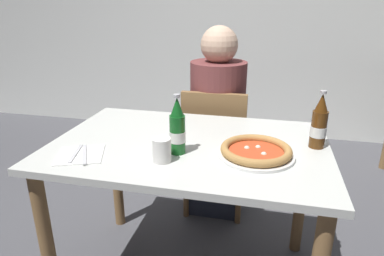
% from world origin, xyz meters
% --- Properties ---
extents(back_wall_tiled, '(7.00, 0.10, 2.60)m').
position_xyz_m(back_wall_tiled, '(0.00, 2.20, 1.30)').
color(back_wall_tiled, white).
rests_on(back_wall_tiled, ground_plane).
extents(dining_table_main, '(1.20, 0.80, 0.75)m').
position_xyz_m(dining_table_main, '(0.00, 0.00, 0.64)').
color(dining_table_main, silver).
rests_on(dining_table_main, ground_plane).
extents(chair_behind_table, '(0.40, 0.40, 0.85)m').
position_xyz_m(chair_behind_table, '(0.02, 0.61, 0.48)').
color(chair_behind_table, olive).
rests_on(chair_behind_table, ground_plane).
extents(diner_seated, '(0.34, 0.34, 1.21)m').
position_xyz_m(diner_seated, '(0.02, 0.66, 0.58)').
color(diner_seated, '#2D3342').
rests_on(diner_seated, ground_plane).
extents(pizza_margherita_near, '(0.31, 0.31, 0.04)m').
position_xyz_m(pizza_margherita_near, '(0.29, -0.08, 0.77)').
color(pizza_margherita_near, white).
rests_on(pizza_margherita_near, dining_table_main).
extents(beer_bottle_left, '(0.07, 0.07, 0.25)m').
position_xyz_m(beer_bottle_left, '(0.54, 0.07, 0.85)').
color(beer_bottle_left, '#512D0F').
rests_on(beer_bottle_left, dining_table_main).
extents(beer_bottle_center, '(0.07, 0.07, 0.25)m').
position_xyz_m(beer_bottle_center, '(-0.02, -0.12, 0.85)').
color(beer_bottle_center, '#14591E').
rests_on(beer_bottle_center, dining_table_main).
extents(napkin_with_cutlery, '(0.23, 0.23, 0.01)m').
position_xyz_m(napkin_with_cutlery, '(-0.40, -0.23, 0.75)').
color(napkin_with_cutlery, white).
rests_on(napkin_with_cutlery, dining_table_main).
extents(paper_cup, '(0.07, 0.07, 0.09)m').
position_xyz_m(paper_cup, '(-0.06, -0.21, 0.80)').
color(paper_cup, white).
rests_on(paper_cup, dining_table_main).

